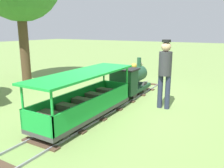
# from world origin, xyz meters

# --- Properties ---
(ground_plane) EXTENTS (60.00, 60.00, 0.00)m
(ground_plane) POSITION_xyz_m (0.00, 0.00, 0.00)
(ground_plane) COLOR #75934C
(track) EXTENTS (0.76, 6.40, 0.04)m
(track) POSITION_xyz_m (0.00, -0.35, 0.02)
(track) COLOR gray
(track) RESTS_ON ground_plane
(locomotive) EXTENTS (0.72, 1.45, 0.99)m
(locomotive) POSITION_xyz_m (0.00, 0.86, 0.48)
(locomotive) COLOR #1E472D
(locomotive) RESTS_ON ground_plane
(passenger_car) EXTENTS (0.82, 2.70, 0.97)m
(passenger_car) POSITION_xyz_m (0.00, -1.25, 0.42)
(passenger_car) COLOR #3F3F3F
(passenger_car) RESTS_ON ground_plane
(conductor_person) EXTENTS (0.30, 0.30, 1.62)m
(conductor_person) POSITION_xyz_m (1.15, 0.31, 0.96)
(conductor_person) COLOR #282D47
(conductor_person) RESTS_ON ground_plane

